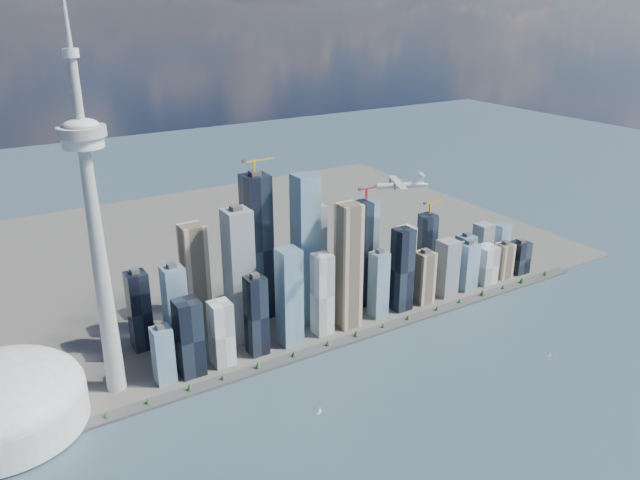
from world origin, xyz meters
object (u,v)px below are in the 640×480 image
airplane (400,185)px  sailboat_east (550,354)px  dome_stadium (0,401)px  sailboat_west (320,411)px  needle_tower (95,228)px

airplane → sailboat_east: bearing=-14.9°
dome_stadium → sailboat_east: dome_stadium is taller
sailboat_west → sailboat_east: 370.82m
needle_tower → airplane: bearing=-15.5°
dome_stadium → airplane: size_ratio=2.64×
sailboat_west → airplane: bearing=16.3°
sailboat_east → airplane: bearing=165.1°
needle_tower → dome_stadium: 241.40m
airplane → sailboat_west: 324.40m
dome_stadium → sailboat_west: size_ratio=18.75×
dome_stadium → sailboat_east: (713.23, -245.34, -36.63)m
dome_stadium → sailboat_west: (348.03, -181.02, -36.01)m
needle_tower → sailboat_west: bearing=-42.6°
dome_stadium → airplane: (531.48, -98.26, 218.40)m
airplane → needle_tower: bearing=-171.4°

